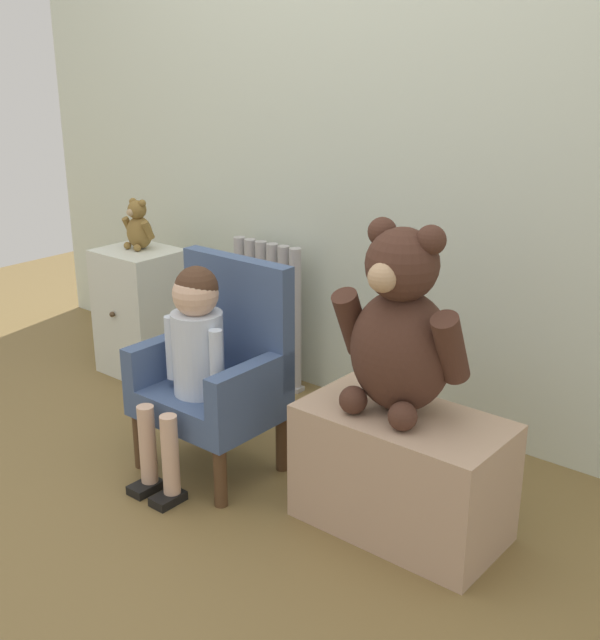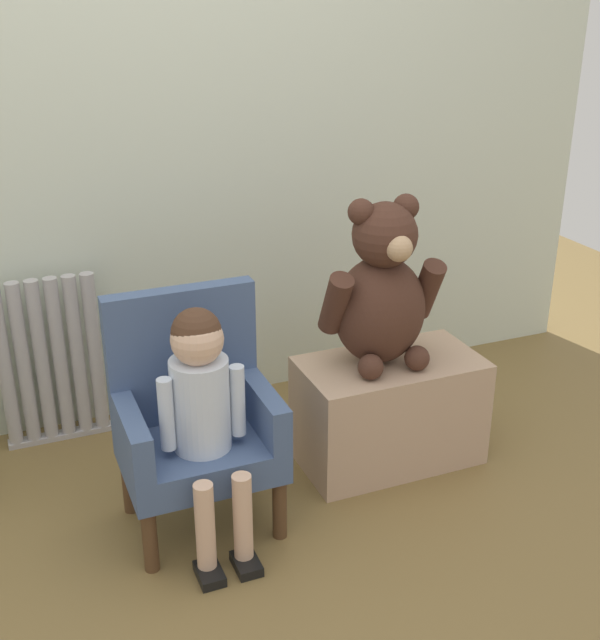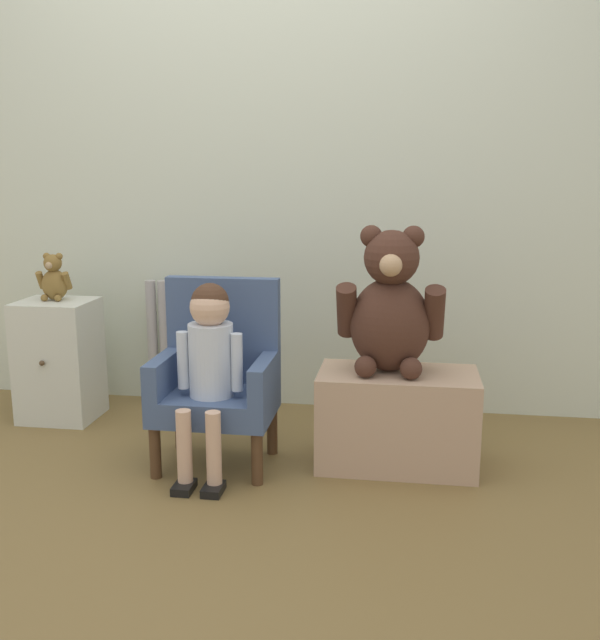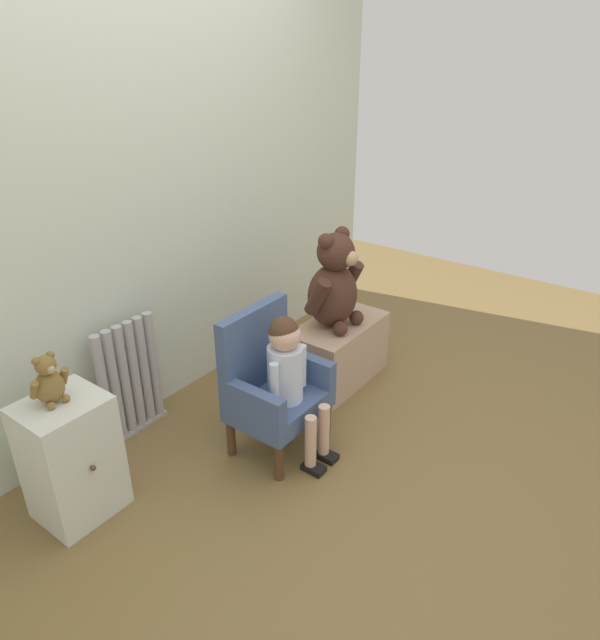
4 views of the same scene
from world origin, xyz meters
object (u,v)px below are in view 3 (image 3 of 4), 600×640
large_teddy_bear (390,308)px  small_teddy_bear (54,279)px  radiator (183,345)px  low_bench (397,419)px  child_armchair (218,376)px  small_dresser (59,360)px  child_figure (209,352)px

large_teddy_bear → small_teddy_bear: 1.57m
radiator → low_bench: 1.21m
child_armchair → large_teddy_bear: large_teddy_bear is taller
small_dresser → child_armchair: child_armchair is taller
low_bench → small_teddy_bear: 1.68m
small_dresser → low_bench: (1.57, -0.32, -0.09)m
small_dresser → large_teddy_bear: bearing=-11.0°
child_figure → large_teddy_bear: large_teddy_bear is taller
radiator → small_dresser: bearing=-153.1°
small_dresser → small_teddy_bear: bearing=111.2°
low_bench → small_teddy_bear: small_teddy_bear is taller
small_teddy_bear → small_dresser: bearing=-68.8°
small_dresser → large_teddy_bear: size_ratio=0.99×
radiator → small_dresser: 0.58m
child_figure → low_bench: child_figure is taller
small_teddy_bear → radiator: bearing=24.5°
small_dresser → low_bench: size_ratio=0.91×
child_armchair → child_figure: (0.00, -0.11, 0.13)m
low_bench → large_teddy_bear: bearing=152.6°
small_dresser → low_bench: 1.60m
small_dresser → large_teddy_bear: 1.60m
child_figure → small_teddy_bear: small_teddy_bear is taller
child_armchair → low_bench: child_armchair is taller
large_teddy_bear → small_teddy_bear: large_teddy_bear is taller
radiator → low_bench: size_ratio=1.01×
child_armchair → small_teddy_bear: (-0.87, 0.40, 0.31)m
child_figure → low_bench: (0.70, 0.18, -0.29)m
child_armchair → small_teddy_bear: bearing=155.2°
child_armchair → child_figure: bearing=-90.0°
radiator → small_teddy_bear: (-0.52, -0.24, 0.35)m
small_dresser → low_bench: bearing=-11.4°
low_bench → small_teddy_bear: (-1.58, 0.34, 0.47)m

